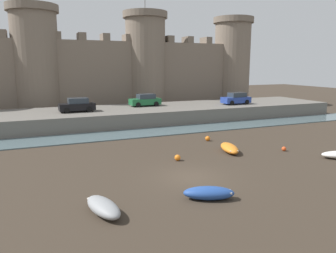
{
  "coord_description": "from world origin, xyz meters",
  "views": [
    {
      "loc": [
        -9.3,
        -18.33,
        7.27
      ],
      "look_at": [
        0.44,
        4.91,
        2.5
      ],
      "focal_mm": 35.0,
      "sensor_mm": 36.0,
      "label": 1
    }
  ],
  "objects_px": {
    "mooring_buoy_mid_mud": "(208,139)",
    "car_quay_west": "(236,99)",
    "rowboat_foreground_right": "(209,193)",
    "car_quay_centre_east": "(145,100)",
    "rowboat_foreground_left": "(229,148)",
    "car_quay_east": "(77,105)",
    "mooring_buoy_near_shore": "(178,158)",
    "rowboat_midflat_right": "(103,207)",
    "mooring_buoy_near_channel": "(284,149)"
  },
  "relations": [
    {
      "from": "mooring_buoy_mid_mud",
      "to": "car_quay_west",
      "type": "relative_size",
      "value": 0.11
    },
    {
      "from": "rowboat_foreground_right",
      "to": "car_quay_centre_east",
      "type": "xyz_separation_m",
      "value": [
        5.51,
        26.83,
        2.2
      ]
    },
    {
      "from": "rowboat_foreground_left",
      "to": "car_quay_west",
      "type": "distance_m",
      "value": 19.7
    },
    {
      "from": "car_quay_east",
      "to": "mooring_buoy_near_shore",
      "type": "bearing_deg",
      "value": -73.58
    },
    {
      "from": "rowboat_midflat_right",
      "to": "car_quay_west",
      "type": "xyz_separation_m",
      "value": [
        23.7,
        23.45,
        2.2
      ]
    },
    {
      "from": "mooring_buoy_near_shore",
      "to": "mooring_buoy_near_channel",
      "type": "height_order",
      "value": "mooring_buoy_near_shore"
    },
    {
      "from": "mooring_buoy_mid_mud",
      "to": "rowboat_foreground_right",
      "type": "bearing_deg",
      "value": -119.29
    },
    {
      "from": "mooring_buoy_near_shore",
      "to": "car_quay_west",
      "type": "bearing_deg",
      "value": 45.01
    },
    {
      "from": "rowboat_foreground_left",
      "to": "car_quay_east",
      "type": "distance_m",
      "value": 19.71
    },
    {
      "from": "car_quay_east",
      "to": "car_quay_west",
      "type": "bearing_deg",
      "value": -2.14
    },
    {
      "from": "rowboat_foreground_right",
      "to": "mooring_buoy_near_channel",
      "type": "bearing_deg",
      "value": 30.27
    },
    {
      "from": "rowboat_midflat_right",
      "to": "car_quay_centre_east",
      "type": "xyz_separation_m",
      "value": [
        11.21,
        26.38,
        2.2
      ]
    },
    {
      "from": "mooring_buoy_mid_mud",
      "to": "car_quay_west",
      "type": "xyz_separation_m",
      "value": [
        11.12,
        11.64,
        2.34
      ]
    },
    {
      "from": "rowboat_foreground_right",
      "to": "rowboat_foreground_left",
      "type": "bearing_deg",
      "value": 50.65
    },
    {
      "from": "rowboat_foreground_left",
      "to": "mooring_buoy_mid_mud",
      "type": "distance_m",
      "value": 4.26
    },
    {
      "from": "rowboat_midflat_right",
      "to": "rowboat_foreground_left",
      "type": "bearing_deg",
      "value": 31.62
    },
    {
      "from": "mooring_buoy_near_channel",
      "to": "car_quay_west",
      "type": "distance_m",
      "value": 18.95
    },
    {
      "from": "rowboat_foreground_left",
      "to": "car_quay_east",
      "type": "height_order",
      "value": "car_quay_east"
    },
    {
      "from": "rowboat_foreground_right",
      "to": "mooring_buoy_near_shore",
      "type": "bearing_deg",
      "value": 78.84
    },
    {
      "from": "rowboat_foreground_right",
      "to": "car_quay_centre_east",
      "type": "bearing_deg",
      "value": 78.4
    },
    {
      "from": "car_quay_east",
      "to": "car_quay_west",
      "type": "height_order",
      "value": "same"
    },
    {
      "from": "rowboat_foreground_right",
      "to": "car_quay_west",
      "type": "distance_m",
      "value": 30.0
    },
    {
      "from": "car_quay_west",
      "to": "rowboat_foreground_left",
      "type": "bearing_deg",
      "value": -125.71
    },
    {
      "from": "rowboat_foreground_left",
      "to": "car_quay_west",
      "type": "xyz_separation_m",
      "value": [
        11.42,
        15.89,
        2.23
      ]
    },
    {
      "from": "rowboat_foreground_left",
      "to": "mooring_buoy_near_channel",
      "type": "height_order",
      "value": "rowboat_foreground_left"
    },
    {
      "from": "mooring_buoy_mid_mud",
      "to": "car_quay_east",
      "type": "relative_size",
      "value": 0.11
    },
    {
      "from": "rowboat_foreground_left",
      "to": "mooring_buoy_near_shore",
      "type": "height_order",
      "value": "rowboat_foreground_left"
    },
    {
      "from": "mooring_buoy_mid_mud",
      "to": "car_quay_centre_east",
      "type": "xyz_separation_m",
      "value": [
        -1.37,
        14.57,
        2.34
      ]
    },
    {
      "from": "rowboat_midflat_right",
      "to": "car_quay_east",
      "type": "relative_size",
      "value": 0.75
    },
    {
      "from": "rowboat_midflat_right",
      "to": "car_quay_east",
      "type": "bearing_deg",
      "value": 85.19
    },
    {
      "from": "mooring_buoy_near_shore",
      "to": "car_quay_centre_east",
      "type": "xyz_separation_m",
      "value": [
        4.05,
        19.48,
        2.34
      ]
    },
    {
      "from": "rowboat_midflat_right",
      "to": "rowboat_foreground_right",
      "type": "height_order",
      "value": "rowboat_foreground_right"
    },
    {
      "from": "mooring_buoy_near_channel",
      "to": "car_quay_east",
      "type": "xyz_separation_m",
      "value": [
        -14.7,
        18.28,
        2.38
      ]
    },
    {
      "from": "rowboat_foreground_right",
      "to": "mooring_buoy_mid_mud",
      "type": "xyz_separation_m",
      "value": [
        6.88,
        12.26,
        -0.14
      ]
    },
    {
      "from": "mooring_buoy_near_channel",
      "to": "car_quay_west",
      "type": "bearing_deg",
      "value": 68.27
    },
    {
      "from": "car_quay_west",
      "to": "car_quay_centre_east",
      "type": "bearing_deg",
      "value": 166.81
    },
    {
      "from": "mooring_buoy_near_shore",
      "to": "car_quay_east",
      "type": "relative_size",
      "value": 0.11
    },
    {
      "from": "rowboat_midflat_right",
      "to": "car_quay_west",
      "type": "relative_size",
      "value": 0.75
    },
    {
      "from": "rowboat_midflat_right",
      "to": "mooring_buoy_mid_mud",
      "type": "xyz_separation_m",
      "value": [
        12.59,
        11.81,
        -0.14
      ]
    },
    {
      "from": "rowboat_foreground_right",
      "to": "mooring_buoy_near_channel",
      "type": "distance_m",
      "value": 12.78
    },
    {
      "from": "mooring_buoy_near_shore",
      "to": "car_quay_west",
      "type": "distance_m",
      "value": 23.52
    },
    {
      "from": "mooring_buoy_mid_mud",
      "to": "mooring_buoy_near_channel",
      "type": "height_order",
      "value": "mooring_buoy_mid_mud"
    },
    {
      "from": "car_quay_west",
      "to": "rowboat_midflat_right",
      "type": "bearing_deg",
      "value": -135.31
    },
    {
      "from": "car_quay_centre_east",
      "to": "mooring_buoy_near_shore",
      "type": "bearing_deg",
      "value": -101.76
    },
    {
      "from": "car_quay_east",
      "to": "car_quay_centre_east",
      "type": "distance_m",
      "value": 9.41
    },
    {
      "from": "rowboat_midflat_right",
      "to": "car_quay_centre_east",
      "type": "relative_size",
      "value": 0.75
    },
    {
      "from": "mooring_buoy_near_shore",
      "to": "car_quay_east",
      "type": "bearing_deg",
      "value": 106.42
    },
    {
      "from": "rowboat_foreground_left",
      "to": "car_quay_west",
      "type": "height_order",
      "value": "car_quay_west"
    },
    {
      "from": "rowboat_foreground_right",
      "to": "rowboat_foreground_left",
      "type": "relative_size",
      "value": 0.88
    },
    {
      "from": "mooring_buoy_mid_mud",
      "to": "mooring_buoy_near_shore",
      "type": "height_order",
      "value": "mooring_buoy_mid_mud"
    }
  ]
}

